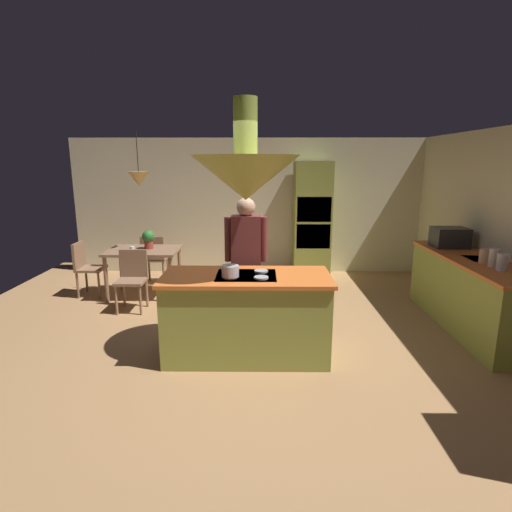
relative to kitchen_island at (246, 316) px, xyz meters
name	(u,v)px	position (x,y,z in m)	size (l,w,h in m)	color
ground	(247,347)	(0.00, 0.20, -0.47)	(8.16, 8.16, 0.00)	#AD7F51
wall_back	(252,207)	(0.00, 3.65, 0.81)	(6.80, 0.10, 2.55)	beige
kitchen_island	(246,316)	(0.00, 0.00, 0.00)	(1.81, 0.83, 0.95)	#939E42
counter_run_right	(470,293)	(2.84, 0.80, 0.01)	(0.73, 2.40, 0.93)	#939E42
oven_tower	(312,221)	(1.10, 3.24, 0.59)	(0.66, 0.62, 2.13)	#939E42
dining_table	(144,256)	(-1.70, 2.10, 0.19)	(1.11, 0.82, 0.76)	#8C674C
person_at_island	(246,256)	(-0.02, 0.68, 0.51)	(0.53, 0.23, 1.70)	tan
range_hood	(246,175)	(0.00, 0.00, 1.51)	(1.10, 1.10, 1.00)	#939E42
pendant_light_over_table	(139,179)	(-1.70, 2.10, 1.39)	(0.32, 0.32, 0.82)	#E0B266
chair_facing_island	(132,276)	(-1.70, 1.47, 0.04)	(0.40, 0.40, 0.87)	#8C674C
chair_by_back_wall	(154,256)	(-1.70, 2.73, 0.04)	(0.40, 0.40, 0.87)	#8C674C
chair_at_corner	(86,265)	(-2.63, 2.10, 0.04)	(0.40, 0.40, 0.87)	#8C674C
potted_plant_on_table	(148,238)	(-1.62, 2.15, 0.46)	(0.20, 0.20, 0.30)	#99382D
cup_on_table	(132,249)	(-1.81, 1.90, 0.34)	(0.07, 0.07, 0.09)	white
canister_flour	(503,262)	(2.84, 0.21, 0.56)	(0.12, 0.12, 0.19)	silver
canister_sugar	(494,258)	(2.84, 0.39, 0.57)	(0.10, 0.10, 0.21)	silver
canister_tea	(485,256)	(2.84, 0.57, 0.54)	(0.13, 0.13, 0.17)	#E0B78C
microwave_on_counter	(450,237)	(2.84, 1.51, 0.60)	(0.46, 0.36, 0.28)	#232326
cooking_pot_on_cooktop	(230,271)	(-0.16, -0.13, 0.54)	(0.18, 0.18, 0.12)	#B2B2B7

